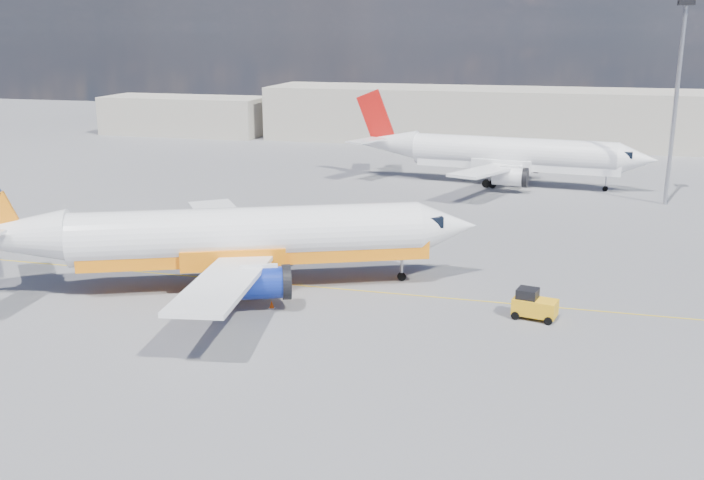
% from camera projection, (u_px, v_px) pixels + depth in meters
% --- Properties ---
extents(ground, '(240.00, 240.00, 0.00)m').
position_uv_depth(ground, '(320.00, 303.00, 49.28)').
color(ground, '#5D5D62').
rests_on(ground, ground).
extents(taxi_line, '(70.00, 0.15, 0.01)m').
position_uv_depth(taxi_line, '(334.00, 288.00, 52.07)').
color(taxi_line, gold).
rests_on(taxi_line, ground).
extents(terminal_main, '(70.00, 14.00, 8.00)m').
position_uv_depth(terminal_main, '(499.00, 116.00, 116.95)').
color(terminal_main, '#B3AB9A').
rests_on(terminal_main, ground).
extents(terminal_annex, '(26.00, 10.00, 6.00)m').
position_uv_depth(terminal_annex, '(185.00, 115.00, 126.76)').
color(terminal_annex, '#B3AB9A').
rests_on(terminal_annex, ground).
extents(main_jet, '(33.94, 25.58, 10.43)m').
position_uv_depth(main_jet, '(232.00, 238.00, 51.21)').
color(main_jet, white).
rests_on(main_jet, ground).
extents(second_jet, '(33.01, 26.01, 10.01)m').
position_uv_depth(second_jet, '(503.00, 154.00, 85.71)').
color(second_jet, white).
rests_on(second_jet, ground).
extents(gse_tug, '(2.77, 2.03, 1.81)m').
position_uv_depth(gse_tug, '(534.00, 305.00, 46.51)').
color(gse_tug, black).
rests_on(gse_tug, ground).
extents(traffic_cone, '(0.36, 0.36, 0.51)m').
position_uv_depth(traffic_cone, '(272.00, 305.00, 48.32)').
color(traffic_cone, white).
rests_on(traffic_cone, ground).
extents(floodlight_mast, '(1.40, 1.40, 19.20)m').
position_uv_depth(floodlight_mast, '(678.00, 85.00, 73.83)').
color(floodlight_mast, '#9F9EA7').
rests_on(floodlight_mast, ground).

